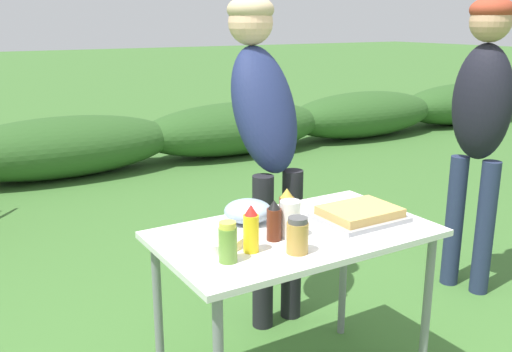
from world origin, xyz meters
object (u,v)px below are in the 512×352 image
(mixing_bowl, at_px, (248,211))
(spice_jar, at_px, (297,236))
(relish_jar, at_px, (228,242))
(beer_bottle, at_px, (287,210))
(bbq_sauce_bottle, at_px, (274,221))
(standing_person_in_olive_jacket, at_px, (481,112))
(plate_stack, at_px, (214,240))
(folding_table, at_px, (295,249))
(standing_person_in_gray_fleece, at_px, (264,120))
(paper_cup_stack, at_px, (290,219))
(food_tray, at_px, (360,214))
(mustard_bottle, at_px, (251,230))

(mixing_bowl, xyz_separation_m, spice_jar, (-0.01, -0.37, 0.02))
(relish_jar, height_order, beer_bottle, beer_bottle)
(spice_jar, xyz_separation_m, bbq_sauce_bottle, (-0.00, 0.15, 0.01))
(beer_bottle, height_order, standing_person_in_olive_jacket, standing_person_in_olive_jacket)
(relish_jar, relative_size, beer_bottle, 0.84)
(plate_stack, bearing_deg, folding_table, -7.08)
(plate_stack, xyz_separation_m, standing_person_in_gray_fleece, (0.61, 0.62, 0.31))
(standing_person_in_olive_jacket, bearing_deg, plate_stack, -99.74)
(bbq_sauce_bottle, relative_size, standing_person_in_gray_fleece, 0.10)
(paper_cup_stack, relative_size, bbq_sauce_bottle, 0.91)
(food_tray, bearing_deg, mustard_bottle, -174.47)
(food_tray, relative_size, beer_bottle, 1.97)
(mustard_bottle, relative_size, standing_person_in_olive_jacket, 0.11)
(mustard_bottle, bearing_deg, food_tray, 5.53)
(mixing_bowl, bearing_deg, standing_person_in_gray_fleece, 51.81)
(food_tray, height_order, beer_bottle, beer_bottle)
(folding_table, xyz_separation_m, mixing_bowl, (-0.11, 0.19, 0.12))
(relish_jar, height_order, bbq_sauce_bottle, bbq_sauce_bottle)
(food_tray, relative_size, mixing_bowl, 1.71)
(spice_jar, bearing_deg, food_tray, 19.37)
(spice_jar, height_order, mustard_bottle, mustard_bottle)
(food_tray, bearing_deg, standing_person_in_olive_jacket, 15.95)
(mixing_bowl, xyz_separation_m, bbq_sauce_bottle, (-0.02, -0.23, 0.03))
(plate_stack, bearing_deg, mustard_bottle, -57.12)
(spice_jar, bearing_deg, plate_stack, 134.53)
(plate_stack, bearing_deg, relish_jar, -99.77)
(paper_cup_stack, height_order, relish_jar, same)
(paper_cup_stack, distance_m, bbq_sauce_bottle, 0.07)
(mustard_bottle, bearing_deg, mixing_bowl, 61.61)
(food_tray, xyz_separation_m, spice_jar, (-0.42, -0.15, 0.04))
(standing_person_in_gray_fleece, bearing_deg, paper_cup_stack, -117.41)
(bbq_sauce_bottle, bearing_deg, paper_cup_stack, -3.01)
(folding_table, xyz_separation_m, mustard_bottle, (-0.26, -0.09, 0.16))
(mustard_bottle, bearing_deg, plate_stack, 122.88)
(plate_stack, relative_size, spice_jar, 1.69)
(standing_person_in_gray_fleece, height_order, standing_person_in_olive_jacket, same)
(relish_jar, xyz_separation_m, mustard_bottle, (0.11, 0.03, 0.01))
(folding_table, xyz_separation_m, bbq_sauce_bottle, (-0.12, -0.04, 0.15))
(mixing_bowl, height_order, mustard_bottle, mustard_bottle)
(beer_bottle, bearing_deg, bbq_sauce_bottle, -147.80)
(folding_table, bearing_deg, mustard_bottle, -160.90)
(plate_stack, height_order, beer_bottle, beer_bottle)
(folding_table, height_order, spice_jar, spice_jar)
(relish_jar, distance_m, bbq_sauce_bottle, 0.26)
(folding_table, xyz_separation_m, beer_bottle, (-0.02, 0.03, 0.16))
(spice_jar, bearing_deg, mixing_bowl, 87.92)
(mustard_bottle, distance_m, standing_person_in_olive_jacket, 1.76)
(plate_stack, height_order, bbq_sauce_bottle, bbq_sauce_bottle)
(beer_bottle, bearing_deg, standing_person_in_olive_jacket, 10.23)
(food_tray, distance_m, standing_person_in_gray_fleece, 0.76)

